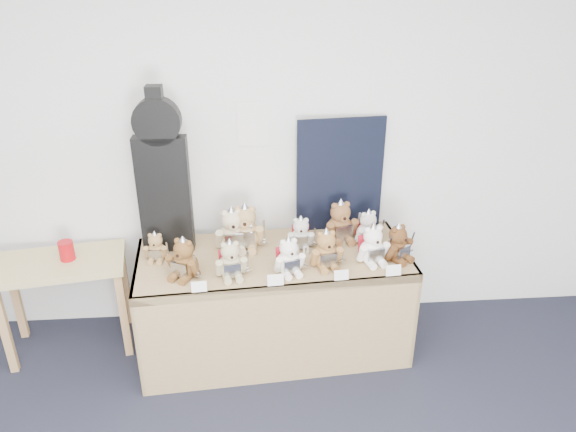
{
  "coord_description": "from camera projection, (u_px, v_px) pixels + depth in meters",
  "views": [
    {
      "loc": [
        0.33,
        -1.06,
        2.55
      ],
      "look_at": [
        0.57,
        1.97,
        1.06
      ],
      "focal_mm": 35.0,
      "sensor_mm": 36.0,
      "label": 1
    }
  ],
  "objects": [
    {
      "name": "entry_card_d",
      "position": [
        393.0,
        270.0,
        3.38
      ],
      "size": [
        0.1,
        0.03,
        0.07
      ],
      "primitive_type": "cube",
      "rotation": [
        -0.24,
        0.0,
        0.07
      ],
      "color": "silver",
      "rests_on": "display_table"
    },
    {
      "name": "teddy_front_end",
      "position": [
        398.0,
        244.0,
        3.53
      ],
      "size": [
        0.22,
        0.22,
        0.27
      ],
      "rotation": [
        0.0,
        0.0,
        0.59
      ],
      "color": "#54341C",
      "rests_on": "display_table"
    },
    {
      "name": "teddy_back_centre_left",
      "position": [
        246.0,
        229.0,
        3.67
      ],
      "size": [
        0.27,
        0.22,
        0.33
      ],
      "rotation": [
        0.0,
        0.0,
        -0.05
      ],
      "color": "#A98654",
      "rests_on": "display_table"
    },
    {
      "name": "teddy_back_end",
      "position": [
        368.0,
        228.0,
        3.74
      ],
      "size": [
        0.21,
        0.2,
        0.26
      ],
      "rotation": [
        0.0,
        0.0,
        0.31
      ],
      "color": "silver",
      "rests_on": "display_table"
    },
    {
      "name": "teddy_front_left",
      "position": [
        231.0,
        261.0,
        3.35
      ],
      "size": [
        0.22,
        0.2,
        0.27
      ],
      "rotation": [
        0.0,
        0.0,
        0.18
      ],
      "color": "tan",
      "rests_on": "display_table"
    },
    {
      "name": "display_table",
      "position": [
        275.0,
        282.0,
        3.62
      ],
      "size": [
        1.8,
        0.86,
        0.73
      ],
      "rotation": [
        0.0,
        0.0,
        0.07
      ],
      "color": "#926D4A",
      "rests_on": "floor"
    },
    {
      "name": "teddy_front_far_right",
      "position": [
        373.0,
        246.0,
        3.5
      ],
      "size": [
        0.23,
        0.21,
        0.28
      ],
      "rotation": [
        0.0,
        0.0,
        0.24
      ],
      "color": "white",
      "rests_on": "display_table"
    },
    {
      "name": "teddy_back_left",
      "position": [
        232.0,
        231.0,
        3.65
      ],
      "size": [
        0.27,
        0.23,
        0.32
      ],
      "rotation": [
        0.0,
        0.0,
        0.15
      ],
      "color": "beige",
      "rests_on": "display_table"
    },
    {
      "name": "teddy_front_centre",
      "position": [
        289.0,
        257.0,
        3.39
      ],
      "size": [
        0.22,
        0.2,
        0.26
      ],
      "rotation": [
        0.0,
        0.0,
        0.26
      ],
      "color": "white",
      "rests_on": "display_table"
    },
    {
      "name": "side_table",
      "position": [
        63.0,
        277.0,
        3.71
      ],
      "size": [
        0.87,
        0.57,
        0.68
      ],
      "rotation": [
        0.0,
        0.0,
        0.16
      ],
      "color": "tan",
      "rests_on": "floor"
    },
    {
      "name": "teddy_back_centre_right",
      "position": [
        301.0,
        234.0,
        3.67
      ],
      "size": [
        0.2,
        0.17,
        0.24
      ],
      "rotation": [
        0.0,
        0.0,
        -0.05
      ],
      "color": "beige",
      "rests_on": "display_table"
    },
    {
      "name": "teddy_front_far_left",
      "position": [
        184.0,
        260.0,
        3.35
      ],
      "size": [
        0.23,
        0.23,
        0.28
      ],
      "rotation": [
        0.0,
        0.0,
        -0.48
      ],
      "color": "brown",
      "rests_on": "display_table"
    },
    {
      "name": "teddy_front_right",
      "position": [
        326.0,
        250.0,
        3.45
      ],
      "size": [
        0.23,
        0.2,
        0.28
      ],
      "rotation": [
        0.0,
        0.0,
        0.16
      ],
      "color": "olive",
      "rests_on": "display_table"
    },
    {
      "name": "teddy_back_right",
      "position": [
        340.0,
        223.0,
        3.76
      ],
      "size": [
        0.27,
        0.23,
        0.32
      ],
      "rotation": [
        0.0,
        0.0,
        0.23
      ],
      "color": "brown",
      "rests_on": "display_table"
    },
    {
      "name": "entry_card_a",
      "position": [
        199.0,
        287.0,
        3.23
      ],
      "size": [
        0.09,
        0.03,
        0.06
      ],
      "primitive_type": "cube",
      "rotation": [
        -0.24,
        0.0,
        0.07
      ],
      "color": "silver",
      "rests_on": "display_table"
    },
    {
      "name": "entry_card_c",
      "position": [
        341.0,
        275.0,
        3.34
      ],
      "size": [
        0.09,
        0.03,
        0.06
      ],
      "primitive_type": "cube",
      "rotation": [
        -0.24,
        0.0,
        0.07
      ],
      "color": "silver",
      "rests_on": "display_table"
    },
    {
      "name": "teddy_back_far_left",
      "position": [
        156.0,
        248.0,
        3.54
      ],
      "size": [
        0.17,
        0.14,
        0.21
      ],
      "rotation": [
        0.0,
        0.0,
        -0.07
      ],
      "color": "#977446",
      "rests_on": "display_table"
    },
    {
      "name": "navy_board",
      "position": [
        340.0,
        175.0,
        3.8
      ],
      "size": [
        0.6,
        0.07,
        0.8
      ],
      "primitive_type": "cube",
      "rotation": [
        0.0,
        0.0,
        0.09
      ],
      "color": "black",
      "rests_on": "display_table"
    },
    {
      "name": "guitar_case",
      "position": [
        163.0,
        174.0,
        3.47
      ],
      "size": [
        0.33,
        0.11,
        1.08
      ],
      "rotation": [
        0.0,
        0.0,
        -0.03
      ],
      "color": "black",
      "rests_on": "display_table"
    },
    {
      "name": "entry_card_b",
      "position": [
        276.0,
        280.0,
        3.29
      ],
      "size": [
        0.1,
        0.03,
        0.07
      ],
      "primitive_type": "cube",
      "rotation": [
        -0.24,
        0.0,
        0.07
      ],
      "color": "silver",
      "rests_on": "display_table"
    },
    {
      "name": "room_shell",
      "position": [
        253.0,
        124.0,
        3.66
      ],
      "size": [
        6.0,
        6.0,
        6.0
      ],
      "color": "white",
      "rests_on": "floor"
    },
    {
      "name": "red_cup",
      "position": [
        67.0,
        251.0,
        3.65
      ],
      "size": [
        0.1,
        0.1,
        0.13
      ],
      "primitive_type": "cylinder",
      "color": "#AD0B12",
      "rests_on": "side_table"
    }
  ]
}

